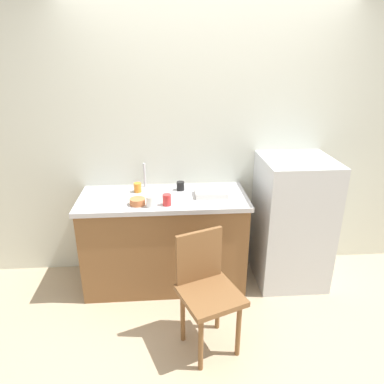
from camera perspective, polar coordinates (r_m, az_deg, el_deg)
The scene contains 13 objects.
ground_plane at distance 3.07m, azimuth 4.47°, elevation -20.73°, with size 8.00×8.00×0.00m, color tan.
back_wall at distance 3.34m, azimuth 2.58°, elevation 8.28°, with size 4.80×0.10×2.58m, color silver.
cabinet_base at distance 3.32m, azimuth -4.42°, elevation -8.04°, with size 1.44×0.60×0.84m, color brown.
countertop at distance 3.12m, azimuth -4.65°, elevation -0.98°, with size 1.48×0.64×0.04m, color #B7B7BC.
faucet at distance 3.31m, azimuth -7.68°, elevation 2.75°, with size 0.02×0.02×0.23m, color #B7B7BC.
refrigerator at distance 3.41m, azimuth 15.82°, elevation -4.56°, with size 0.62×0.63×1.20m, color silver.
chair at distance 2.61m, azimuth 2.37°, elevation -15.14°, with size 0.52×0.52×0.89m.
dish_tray at distance 3.11m, azimuth 3.09°, elevation -0.14°, with size 0.28×0.20×0.05m, color white.
terracotta_bowl at distance 2.95m, azimuth -8.82°, elevation -1.55°, with size 0.13×0.13×0.05m, color #C67042.
cup_white at distance 2.89m, azimuth -6.79°, elevation -1.57°, with size 0.07×0.07×0.09m, color white.
cup_black at distance 3.22m, azimuth -1.88°, elevation 0.99°, with size 0.07×0.07×0.08m, color black.
cup_orange at distance 3.21m, azimuth -8.80°, elevation 0.72°, with size 0.07×0.07×0.08m, color orange.
cup_red at distance 2.91m, azimuth -4.08°, elevation -1.27°, with size 0.07×0.07×0.09m, color red.
Camera 1 is at (-0.39, -2.23, 2.07)m, focal length 32.95 mm.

